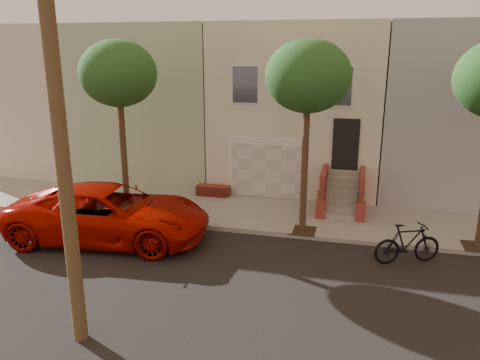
# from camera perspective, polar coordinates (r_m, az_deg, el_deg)

# --- Properties ---
(ground) EXTENTS (90.00, 90.00, 0.00)m
(ground) POSITION_cam_1_polar(r_m,az_deg,el_deg) (12.91, 0.89, -12.67)
(ground) COLOR black
(ground) RESTS_ON ground
(sidewalk) EXTENTS (40.00, 3.70, 0.15)m
(sidewalk) POSITION_cam_1_polar(r_m,az_deg,el_deg) (17.68, 4.89, -4.37)
(sidewalk) COLOR gray
(sidewalk) RESTS_ON ground
(house_row) EXTENTS (33.10, 11.70, 7.00)m
(house_row) POSITION_cam_1_polar(r_m,az_deg,el_deg) (22.53, 7.57, 9.28)
(house_row) COLOR beige
(house_row) RESTS_ON sidewalk
(tree_left) EXTENTS (2.70, 2.57, 6.30)m
(tree_left) POSITION_cam_1_polar(r_m,az_deg,el_deg) (17.02, -14.57, 12.29)
(tree_left) COLOR #2D2116
(tree_left) RESTS_ON sidewalk
(tree_mid) EXTENTS (2.70, 2.57, 6.30)m
(tree_mid) POSITION_cam_1_polar(r_m,az_deg,el_deg) (15.06, 8.28, 12.23)
(tree_mid) COLOR #2D2116
(tree_mid) RESTS_ON sidewalk
(pickup_truck) EXTENTS (6.80, 3.66, 1.81)m
(pickup_truck) POSITION_cam_1_polar(r_m,az_deg,el_deg) (16.02, -15.56, -3.92)
(pickup_truck) COLOR #AB0900
(pickup_truck) RESTS_ON ground
(motorcycle) EXTENTS (2.12, 1.34, 1.24)m
(motorcycle) POSITION_cam_1_polar(r_m,az_deg,el_deg) (14.72, 19.69, -7.27)
(motorcycle) COLOR black
(motorcycle) RESTS_ON ground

